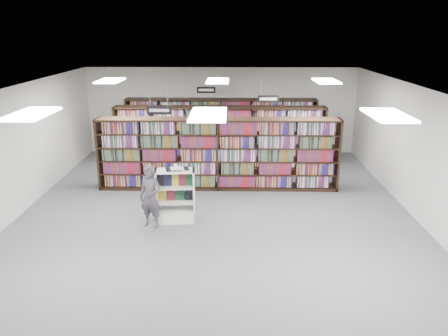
{
  "coord_description": "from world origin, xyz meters",
  "views": [
    {
      "loc": [
        0.39,
        -10.25,
        4.53
      ],
      "look_at": [
        0.2,
        0.5,
        1.1
      ],
      "focal_mm": 35.0,
      "sensor_mm": 36.0,
      "label": 1
    }
  ],
  "objects_px": {
    "bookshelf_row_near": "(218,154)",
    "endcap_display": "(176,203)",
    "shopper": "(151,197)",
    "open_book": "(177,168)"
  },
  "relations": [
    {
      "from": "open_book",
      "to": "shopper",
      "type": "relative_size",
      "value": 0.4
    },
    {
      "from": "open_book",
      "to": "shopper",
      "type": "height_order",
      "value": "shopper"
    },
    {
      "from": "open_book",
      "to": "shopper",
      "type": "xyz_separation_m",
      "value": [
        -0.6,
        -0.38,
        -0.59
      ]
    },
    {
      "from": "shopper",
      "to": "endcap_display",
      "type": "bearing_deg",
      "value": 51.66
    },
    {
      "from": "bookshelf_row_near",
      "to": "endcap_display",
      "type": "distance_m",
      "value": 2.6
    },
    {
      "from": "bookshelf_row_near",
      "to": "shopper",
      "type": "bearing_deg",
      "value": -119.24
    },
    {
      "from": "bookshelf_row_near",
      "to": "shopper",
      "type": "xyz_separation_m",
      "value": [
        -1.51,
        -2.7,
        -0.29
      ]
    },
    {
      "from": "endcap_display",
      "to": "bookshelf_row_near",
      "type": "bearing_deg",
      "value": 63.3
    },
    {
      "from": "open_book",
      "to": "shopper",
      "type": "bearing_deg",
      "value": -160.25
    },
    {
      "from": "bookshelf_row_near",
      "to": "open_book",
      "type": "bearing_deg",
      "value": -111.54
    }
  ]
}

